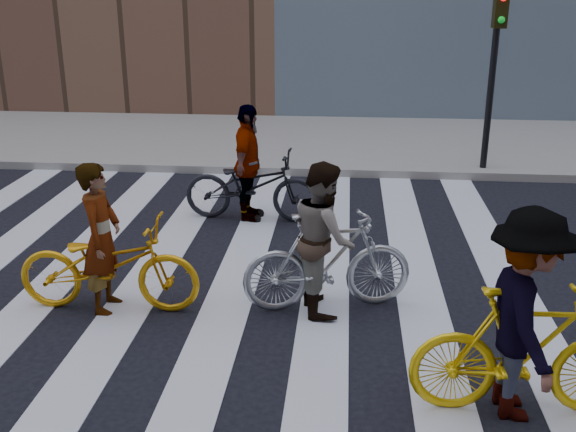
# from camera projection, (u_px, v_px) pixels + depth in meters

# --- Properties ---
(ground) EXTENTS (100.00, 100.00, 0.00)m
(ground) POSITION_uv_depth(u_px,v_px,m) (185.00, 293.00, 7.92)
(ground) COLOR black
(ground) RESTS_ON ground
(sidewalk_far) EXTENTS (100.00, 5.00, 0.15)m
(sidewalk_far) POSITION_uv_depth(u_px,v_px,m) (263.00, 141.00, 14.93)
(sidewalk_far) COLOR gray
(sidewalk_far) RESTS_ON ground
(zebra_crosswalk) EXTENTS (8.25, 10.00, 0.01)m
(zebra_crosswalk) POSITION_uv_depth(u_px,v_px,m) (185.00, 292.00, 7.92)
(zebra_crosswalk) COLOR silver
(zebra_crosswalk) RESTS_ON ground
(traffic_signal) EXTENTS (0.22, 0.42, 3.33)m
(traffic_signal) POSITION_uv_depth(u_px,v_px,m) (495.00, 51.00, 11.78)
(traffic_signal) COLOR black
(traffic_signal) RESTS_ON ground
(bike_yellow_left) EXTENTS (2.02, 0.72, 1.06)m
(bike_yellow_left) POSITION_uv_depth(u_px,v_px,m) (109.00, 265.00, 7.37)
(bike_yellow_left) COLOR orange
(bike_yellow_left) RESTS_ON ground
(bike_silver_mid) EXTENTS (1.95, 0.95, 1.13)m
(bike_silver_mid) POSITION_uv_depth(u_px,v_px,m) (328.00, 261.00, 7.38)
(bike_silver_mid) COLOR #A9AEB3
(bike_silver_mid) RESTS_ON ground
(bike_yellow_right) EXTENTS (1.93, 0.61, 1.15)m
(bike_yellow_right) POSITION_uv_depth(u_px,v_px,m) (526.00, 352.00, 5.58)
(bike_yellow_right) COLOR yellow
(bike_yellow_right) RESTS_ON ground
(bike_dark_rear) EXTENTS (2.08, 0.84, 1.07)m
(bike_dark_rear) POSITION_uv_depth(u_px,v_px,m) (251.00, 186.00, 10.14)
(bike_dark_rear) COLOR black
(bike_dark_rear) RESTS_ON ground
(rider_left) EXTENTS (0.41, 0.62, 1.69)m
(rider_left) POSITION_uv_depth(u_px,v_px,m) (101.00, 238.00, 7.27)
(rider_left) COLOR slate
(rider_left) RESTS_ON ground
(rider_mid) EXTENTS (0.81, 0.95, 1.69)m
(rider_mid) POSITION_uv_depth(u_px,v_px,m) (324.00, 237.00, 7.29)
(rider_mid) COLOR slate
(rider_mid) RESTS_ON ground
(rider_right) EXTENTS (0.72, 1.20, 1.83)m
(rider_right) POSITION_uv_depth(u_px,v_px,m) (525.00, 315.00, 5.47)
(rider_right) COLOR slate
(rider_right) RESTS_ON ground
(rider_rear) EXTENTS (0.49, 1.06, 1.77)m
(rider_rear) POSITION_uv_depth(u_px,v_px,m) (248.00, 163.00, 10.03)
(rider_rear) COLOR slate
(rider_rear) RESTS_ON ground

